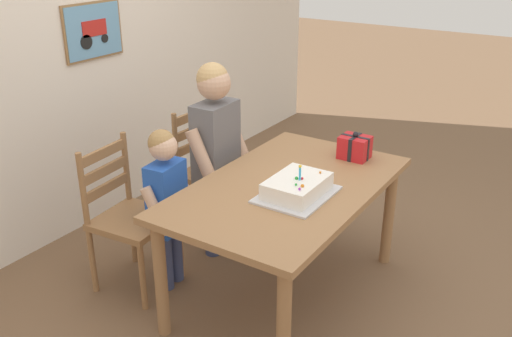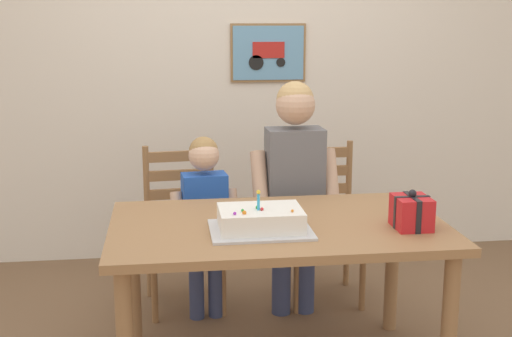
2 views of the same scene
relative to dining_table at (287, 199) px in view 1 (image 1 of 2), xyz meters
The scene contains 9 objects.
ground_plane 0.65m from the dining_table, ahead, with size 20.00×20.00×0.00m, color brown.
back_wall 1.87m from the dining_table, 89.98° to the left, with size 6.40×0.11×2.60m.
dining_table is the anchor object (origin of this frame).
birthday_cake 0.20m from the dining_table, 130.56° to the right, with size 0.44×0.34×0.19m.
gift_box_red_large 0.61m from the dining_table, 14.90° to the right, with size 0.16×0.18×0.18m.
chair_left 0.98m from the dining_table, 115.44° to the left, with size 0.46×0.46×0.92m.
chair_right 0.98m from the dining_table, 64.74° to the left, with size 0.43×0.43×0.92m.
child_older 0.70m from the dining_table, 73.10° to the left, with size 0.48×0.27×1.32m.
child_younger 0.71m from the dining_table, 114.49° to the left, with size 0.38×0.23×1.03m.
Camera 1 is at (-2.52, -1.42, 2.08)m, focal length 39.59 mm.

